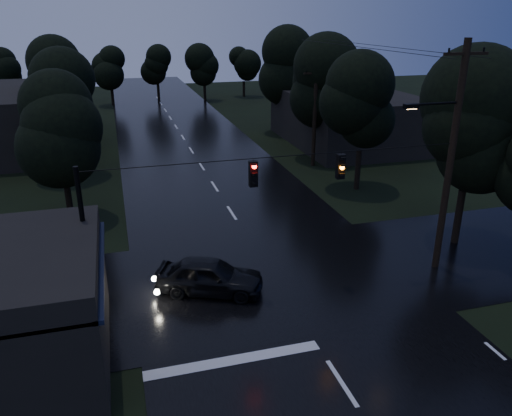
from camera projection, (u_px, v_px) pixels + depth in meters
main_road at (202, 167)px, 38.09m from camera, size 12.00×120.00×0.02m
cross_street at (274, 278)px, 21.95m from camera, size 60.00×9.00×0.02m
building_far_right at (348, 118)px, 44.46m from camera, size 10.00×14.00×4.40m
building_far_left at (18, 119)px, 42.58m from camera, size 10.00×16.00×5.00m
utility_pole_main at (449, 156)px, 21.05m from camera, size 3.50×0.30×10.00m
utility_pole_far at (315, 115)px, 37.02m from camera, size 2.00×0.30×7.50m
anchor_pole_left at (86, 246)px, 18.06m from camera, size 0.18×0.18×6.00m
span_signals at (297, 169)px, 19.30m from camera, size 15.00×0.37×1.12m
tree_corner_near at (473, 126)px, 23.24m from camera, size 4.48×4.48×9.44m
tree_left_a at (58, 126)px, 26.72m from camera, size 3.92×3.92×8.26m
tree_left_b at (58, 98)px, 33.61m from camera, size 4.20×4.20×8.85m
tree_left_c at (59, 76)px, 42.28m from camera, size 4.48×4.48×9.44m
tree_right_a at (363, 104)px, 31.19m from camera, size 4.20×4.20×8.85m
tree_right_b at (322, 82)px, 38.38m from camera, size 4.48×4.48×9.44m
tree_right_c at (287, 65)px, 47.36m from camera, size 4.76×4.76×10.03m
car at (210, 276)px, 20.60m from camera, size 4.74×3.35×1.50m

